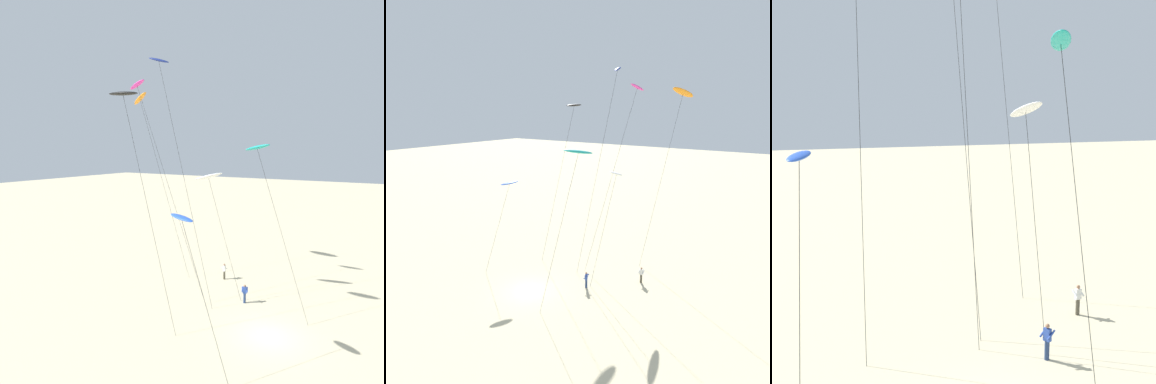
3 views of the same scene
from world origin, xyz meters
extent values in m
plane|color=beige|center=(0.00, 0.00, 0.00)|extent=(260.00, 260.00, 0.00)
ellipsoid|color=orange|center=(8.04, 18.11, 19.12)|extent=(2.38, 3.11, 1.62)
cylinder|color=#262626|center=(7.40, 14.48, 9.49)|extent=(1.31, 7.29, 18.99)
ellipsoid|color=teal|center=(3.95, 2.65, 13.60)|extent=(2.08, 2.91, 0.70)
cylinder|color=#262626|center=(3.54, 0.28, 6.74)|extent=(0.86, 4.77, 13.49)
ellipsoid|color=black|center=(-2.40, 11.19, 17.70)|extent=(0.82, 2.86, 0.41)
cylinder|color=#262626|center=(-2.87, 8.51, 8.79)|extent=(0.97, 5.38, 17.60)
ellipsoid|color=blue|center=(-5.84, 3.68, 9.38)|extent=(1.31, 2.18, 0.38)
cylinder|color=#262626|center=(-6.16, 1.89, 4.65)|extent=(0.66, 3.61, 9.30)
ellipsoid|color=navy|center=(2.89, 11.65, 21.35)|extent=(0.96, 2.04, 0.86)
cylinder|color=#262626|center=(2.35, 8.60, 10.63)|extent=(1.11, 6.13, 21.26)
ellipsoid|color=#D8339E|center=(3.76, 14.93, 19.67)|extent=(1.18, 2.34, 0.91)
cylinder|color=#262626|center=(3.01, 10.68, 9.79)|extent=(1.53, 8.52, 19.58)
ellipsoid|color=white|center=(5.11, 7.75, 10.96)|extent=(0.98, 2.79, 1.10)
cylinder|color=#262626|center=(4.79, 5.89, 5.43)|extent=(0.68, 3.74, 10.86)
cylinder|color=#4C4738|center=(8.37, 7.57, 0.44)|extent=(0.22, 0.22, 0.88)
cube|color=white|center=(8.37, 7.57, 1.17)|extent=(0.35, 0.22, 0.58)
sphere|color=#9E7051|center=(8.37, 7.57, 1.57)|extent=(0.20, 0.20, 0.20)
cylinder|color=white|center=(8.59, 7.58, 1.22)|extent=(0.12, 0.51, 0.39)
cylinder|color=white|center=(8.15, 7.55, 1.22)|extent=(0.12, 0.51, 0.39)
cylinder|color=navy|center=(4.26, 3.61, 0.44)|extent=(0.22, 0.22, 0.88)
cube|color=#2D4CA5|center=(4.26, 3.61, 1.17)|extent=(0.31, 0.39, 0.58)
sphere|color=#9E7051|center=(4.26, 3.61, 1.57)|extent=(0.20, 0.20, 0.20)
cylinder|color=#2D4CA5|center=(4.34, 3.40, 1.22)|extent=(0.50, 0.27, 0.39)
cylinder|color=#2D4CA5|center=(4.17, 3.81, 1.22)|extent=(0.50, 0.27, 0.39)
camera|label=1|loc=(-22.82, -7.27, 13.43)|focal=32.11mm
camera|label=2|loc=(19.68, -20.65, 17.06)|focal=30.15mm
camera|label=3|loc=(-6.99, -15.78, 11.07)|focal=49.73mm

